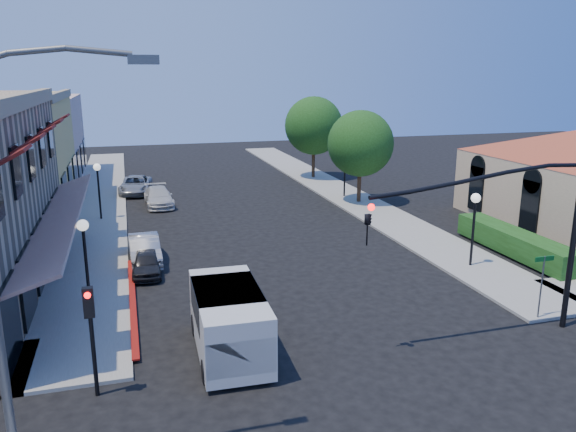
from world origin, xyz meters
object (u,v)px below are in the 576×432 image
object	(u,v)px
street_tree_a	(360,144)
parked_car_b	(145,249)
parked_car_d	(136,185)
signal_mast_arm	(524,222)
cobra_streetlight	(8,262)
street_tree_b	(314,126)
white_van	(229,319)
lamppost_left_far	(98,177)
lamppost_right_far	(345,161)
lamppost_left_near	(84,241)
lamppost_right_near	(475,211)
parked_car_a	(146,263)
secondary_signal	(90,321)
parked_car_c	(159,197)
street_name_sign	(542,277)

from	to	relation	value
street_tree_a	parked_car_b	distance (m)	17.85
street_tree_a	parked_car_d	size ratio (longest dim) A/B	1.37
signal_mast_arm	cobra_streetlight	size ratio (longest dim) A/B	0.86
street_tree_b	white_van	world-z (taller)	street_tree_b
lamppost_left_far	lamppost_right_far	bearing A→B (deg)	6.71
parked_car_d	street_tree_a	bearing A→B (deg)	-19.76
lamppost_right_far	parked_car_d	bearing A→B (deg)	158.70
lamppost_left_near	lamppost_right_near	world-z (taller)	same
street_tree_a	lamppost_left_far	size ratio (longest dim) A/B	1.82
street_tree_a	signal_mast_arm	distance (m)	20.71
street_tree_b	parked_car_a	world-z (taller)	street_tree_b
lamppost_left_far	parked_car_b	bearing A→B (deg)	-75.66
signal_mast_arm	lamppost_left_near	size ratio (longest dim) A/B	2.24
white_van	parked_car_b	distance (m)	10.40
parked_car_a	cobra_streetlight	bearing A→B (deg)	-99.95
lamppost_right_near	parked_car_b	world-z (taller)	lamppost_right_near
secondary_signal	parked_car_c	size ratio (longest dim) A/B	0.76
street_tree_a	white_van	distance (m)	23.17
street_tree_b	lamppost_left_far	distance (m)	20.06
cobra_streetlight	street_name_sign	world-z (taller)	cobra_streetlight
signal_mast_arm	parked_car_c	bearing A→B (deg)	114.39
street_tree_a	white_van	world-z (taller)	street_tree_a
parked_car_b	signal_mast_arm	bearing A→B (deg)	-45.34
lamppost_right_near	parked_car_c	xyz separation A→B (m)	(-13.30, 17.00, -2.10)
signal_mast_arm	lamppost_left_far	distance (m)	25.07
street_tree_a	parked_car_b	xyz separation A→B (m)	(-15.00, -9.00, -3.54)
lamppost_right_near	secondary_signal	bearing A→B (deg)	-158.22
street_tree_a	parked_car_a	world-z (taller)	street_tree_a
secondary_signal	lamppost_right_near	size ratio (longest dim) A/B	0.93
white_van	parked_car_d	world-z (taller)	white_van
lamppost_left_far	lamppost_right_near	size ratio (longest dim) A/B	1.00
parked_car_d	street_tree_b	bearing A→B (deg)	16.11
signal_mast_arm	street_name_sign	size ratio (longest dim) A/B	3.20
signal_mast_arm	lamppost_right_near	world-z (taller)	signal_mast_arm
parked_car_a	parked_car_d	distance (m)	18.47
lamppost_left_near	white_van	distance (m)	7.04
street_tree_a	parked_car_b	size ratio (longest dim) A/B	1.63
parked_car_d	lamppost_right_near	bearing A→B (deg)	-48.42
street_name_sign	parked_car_d	distance (m)	30.77
street_name_sign	cobra_streetlight	bearing A→B (deg)	-165.84
white_van	parked_car_b	world-z (taller)	white_van
lamppost_left_far	parked_car_a	distance (m)	11.20
cobra_streetlight	lamppost_left_far	xyz separation A→B (m)	(0.65, 24.00, -2.53)
secondary_signal	parked_car_b	distance (m)	11.85
lamppost_right_near	parked_car_a	bearing A→B (deg)	167.50
secondary_signal	cobra_streetlight	world-z (taller)	cobra_streetlight
street_tree_a	parked_car_c	size ratio (longest dim) A/B	1.48
lamppost_left_near	parked_car_c	distance (m)	17.52
lamppost_right_far	parked_car_a	bearing A→B (deg)	-139.08
street_tree_a	cobra_streetlight	bearing A→B (deg)	-126.79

